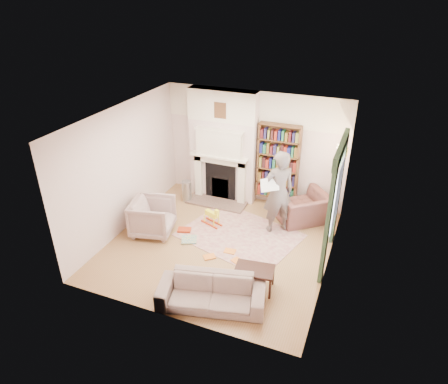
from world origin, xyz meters
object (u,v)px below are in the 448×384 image
at_px(bookcase, 278,162).
at_px(armchair_reading, 302,208).
at_px(man_reading, 278,193).
at_px(paraffin_heater, 187,191).
at_px(coffee_table, 254,279).
at_px(rocking_horse, 211,216).
at_px(armchair_left, 153,217).
at_px(sofa, 211,293).

distance_m(bookcase, armchair_reading, 1.24).
relative_size(armchair_reading, man_reading, 0.57).
bearing_deg(paraffin_heater, man_reading, -10.92).
relative_size(armchair_reading, coffee_table, 1.57).
bearing_deg(coffee_table, rocking_horse, 125.26).
relative_size(man_reading, rocking_horse, 3.75).
relative_size(armchair_left, man_reading, 0.46).
distance_m(bookcase, paraffin_heater, 2.43).
xyz_separation_m(sofa, coffee_table, (0.56, 0.67, -0.04)).
bearing_deg(bookcase, paraffin_heater, -163.46).
bearing_deg(paraffin_heater, armchair_reading, 2.35).
bearing_deg(paraffin_heater, bookcase, 16.54).
distance_m(bookcase, rocking_horse, 2.07).
bearing_deg(sofa, bookcase, 74.80).
bearing_deg(man_reading, armchair_reading, -164.30).
xyz_separation_m(bookcase, man_reading, (0.32, -1.12, -0.21)).
height_order(sofa, man_reading, man_reading).
bearing_deg(man_reading, armchair_left, -13.57).
xyz_separation_m(man_reading, paraffin_heater, (-2.49, 0.48, -0.69)).
xyz_separation_m(armchair_left, man_reading, (2.52, 1.12, 0.56)).
bearing_deg(armchair_reading, sofa, 35.68).
height_order(armchair_reading, paraffin_heater, armchair_reading).
xyz_separation_m(sofa, paraffin_heater, (-2.07, 3.20, 0.01)).
relative_size(armchair_reading, armchair_left, 1.24).
bearing_deg(man_reading, paraffin_heater, -48.35).
xyz_separation_m(armchair_reading, sofa, (-0.87, -3.32, -0.09)).
height_order(sofa, paraffin_heater, paraffin_heater).
bearing_deg(coffee_table, paraffin_heater, 128.59).
relative_size(bookcase, paraffin_heater, 3.36).
bearing_deg(armchair_reading, paraffin_heater, -37.32).
height_order(bookcase, rocking_horse, bookcase).
height_order(armchair_left, coffee_table, armchair_left).
bearing_deg(coffee_table, sofa, -137.24).
relative_size(coffee_table, rocking_horse, 1.37).
distance_m(armchair_reading, man_reading, 0.96).
distance_m(coffee_table, paraffin_heater, 3.65).
bearing_deg(bookcase, man_reading, -74.07).
relative_size(armchair_left, sofa, 0.48).
distance_m(bookcase, man_reading, 1.19).
bearing_deg(man_reading, coffee_table, 56.55).
bearing_deg(coffee_table, armchair_left, 153.21).
height_order(armchair_reading, sofa, armchair_reading).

